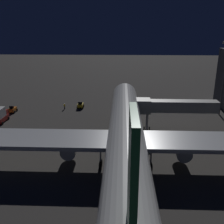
% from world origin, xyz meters
% --- Properties ---
extents(ground_plane, '(320.00, 320.00, 0.00)m').
position_xyz_m(ground_plane, '(0.00, 0.00, 0.00)').
color(ground_plane, '#383533').
extents(airliner_at_gate, '(54.35, 61.23, 17.90)m').
position_xyz_m(airliner_at_gate, '(-0.00, 8.31, 5.52)').
color(airliner_at_gate, silver).
rests_on(airliner_at_gate, ground_plane).
extents(jet_bridge, '(18.29, 3.40, 7.16)m').
position_xyz_m(jet_bridge, '(-10.07, -9.11, 5.62)').
color(jet_bridge, '#9E9E99').
rests_on(jet_bridge, ground_plane).
extents(cargo_truck_aft, '(2.36, 5.11, 3.73)m').
position_xyz_m(cargo_truck_aft, '(30.54, -12.19, 1.87)').
color(cargo_truck_aft, maroon).
rests_on(cargo_truck_aft, ground_plane).
extents(baggage_tug_lead, '(1.86, 2.50, 1.95)m').
position_xyz_m(baggage_tug_lead, '(12.68, -24.48, 0.78)').
color(baggage_tug_lead, yellow).
rests_on(baggage_tug_lead, ground_plane).
extents(pushback_tug, '(1.86, 2.65, 1.95)m').
position_xyz_m(pushback_tug, '(30.75, -19.81, 0.78)').
color(pushback_tug, orange).
rests_on(pushback_tug, ground_plane).
extents(ground_crew_near_nose_gear, '(0.40, 0.40, 1.66)m').
position_xyz_m(ground_crew_near_nose_gear, '(17.06, -23.22, 0.91)').
color(ground_crew_near_nose_gear, black).
rests_on(ground_crew_near_nose_gear, ground_plane).
extents(traffic_cone_nose_port, '(0.36, 0.36, 0.55)m').
position_xyz_m(traffic_cone_nose_port, '(-2.20, -20.78, 0.28)').
color(traffic_cone_nose_port, orange).
rests_on(traffic_cone_nose_port, ground_plane).
extents(traffic_cone_nose_starboard, '(0.36, 0.36, 0.55)m').
position_xyz_m(traffic_cone_nose_starboard, '(2.20, -20.78, 0.28)').
color(traffic_cone_nose_starboard, orange).
rests_on(traffic_cone_nose_starboard, ground_plane).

